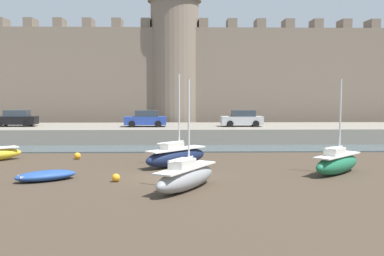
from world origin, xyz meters
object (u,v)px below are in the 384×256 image
Objects in this scene: sailboat_foreground_centre at (176,156)px; car_quay_centre_west at (146,119)px; sailboat_near_channel_right at (337,163)px; rowboat_near_channel_left at (46,175)px; mooring_buoy_near_channel at (116,178)px; sailboat_foreground_left at (186,177)px; mooring_buoy_mid_mud at (327,155)px; mooring_buoy_near_shore at (77,156)px; car_quay_centre_east at (16,119)px; car_quay_east at (242,119)px.

sailboat_foreground_centre is 1.46× the size of car_quay_centre_west.
car_quay_centre_west is (-3.14, 15.03, 1.57)m from sailboat_foreground_centre.
rowboat_near_channel_left is (-16.77, -1.67, -0.37)m from sailboat_near_channel_right.
sailboat_near_channel_right is at bearing 9.05° from mooring_buoy_near_channel.
sailboat_foreground_left is at bearing -29.20° from mooring_buoy_near_channel.
mooring_buoy_mid_mud is 18.35m from car_quay_centre_west.
rowboat_near_channel_left is at bearing -101.50° from car_quay_centre_west.
sailboat_foreground_centre is at bearing 33.00° from rowboat_near_channel_left.
rowboat_near_channel_left is 3.92m from mooring_buoy_near_channel.
mooring_buoy_mid_mud is at bearing 76.49° from sailboat_near_channel_right.
rowboat_near_channel_left is 7.16× the size of mooring_buoy_near_shore.
mooring_buoy_near_channel is at bearing -64.49° from mooring_buoy_near_shore.
mooring_buoy_mid_mud is at bearing 31.46° from mooring_buoy_near_channel.
mooring_buoy_near_channel is 24.51m from car_quay_centre_east.
sailboat_foreground_centre reaches higher than rowboat_near_channel_left.
mooring_buoy_near_shore is 12.53m from car_quay_centre_west.
car_quay_centre_west is at bearing 101.79° from sailboat_foreground_centre.
sailboat_foreground_centre is 1.46× the size of car_quay_centre_east.
car_quay_east is at bearing 113.35° from mooring_buoy_mid_mud.
car_quay_centre_east is (-8.96, 20.38, 1.96)m from rowboat_near_channel_left.
car_quay_centre_east reaches higher than mooring_buoy_near_channel.
car_quay_centre_east is (-16.10, 15.75, 1.57)m from sailboat_foreground_centre.
car_quay_centre_east is (-27.37, 11.88, 2.06)m from mooring_buoy_mid_mud.
sailboat_near_channel_right is 1.61× the size of rowboat_near_channel_left.
mooring_buoy_near_channel is 22.42m from car_quay_east.
sailboat_foreground_left is at bearing -134.25° from mooring_buoy_mid_mud.
car_quay_east is at bearing 75.26° from sailboat_foreground_left.
sailboat_foreground_centre is 10.08m from sailboat_near_channel_right.
mooring_buoy_near_shore is 18.13m from car_quay_east.
sailboat_foreground_left is at bearing -17.97° from rowboat_near_channel_left.
mooring_buoy_near_channel is at bearing -170.95° from sailboat_near_channel_right.
mooring_buoy_mid_mud is (10.71, 11.00, -0.46)m from sailboat_foreground_left.
mooring_buoy_near_shore is at bearing -54.40° from car_quay_centre_east.
sailboat_near_channel_right reaches higher than sailboat_foreground_left.
mooring_buoy_near_channel is 0.11× the size of car_quay_centre_east.
rowboat_near_channel_left is at bearing -174.31° from sailboat_near_channel_right.
mooring_buoy_near_channel is at bearing -5.51° from rowboat_near_channel_left.
sailboat_foreground_left reaches higher than mooring_buoy_near_channel.
mooring_buoy_near_shore is at bearing -178.44° from mooring_buoy_mid_mud.
sailboat_foreground_left is 8.10m from rowboat_near_channel_left.
mooring_buoy_near_shore is at bearing 159.45° from sailboat_near_channel_right.
mooring_buoy_mid_mud is at bearing -23.47° from car_quay_centre_east.
car_quay_east is at bearing 64.39° from mooring_buoy_near_channel.
sailboat_foreground_centre is 16.50m from car_quay_east.
sailboat_foreground_left is 1.57× the size of rowboat_near_channel_left.
sailboat_near_channel_right is 13.04m from mooring_buoy_near_channel.
car_quay_centre_west is at bearing -3.16° from car_quay_centre_east.
sailboat_foreground_centre is 7.16m from sailboat_foreground_left.
sailboat_foreground_left is at bearing -80.53° from car_quay_centre_west.
mooring_buoy_mid_mud is at bearing 24.78° from rowboat_near_channel_left.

